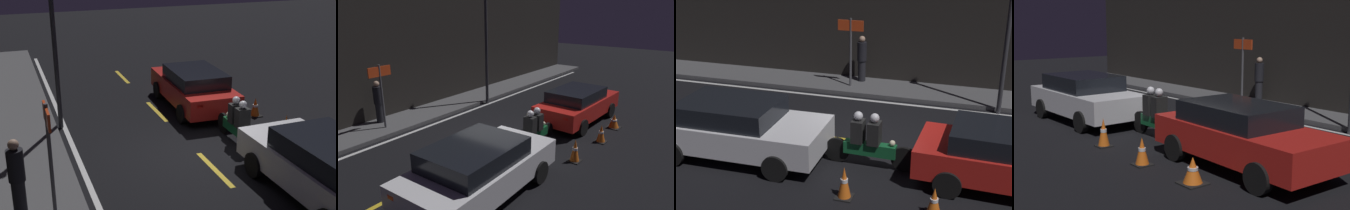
# 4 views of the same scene
# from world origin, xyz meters

# --- Properties ---
(ground_plane) EXTENTS (56.00, 56.00, 0.00)m
(ground_plane) POSITION_xyz_m (0.00, 0.00, 0.00)
(ground_plane) COLOR black
(raised_curb) EXTENTS (28.00, 1.80, 0.14)m
(raised_curb) POSITION_xyz_m (0.00, 4.29, 0.07)
(raised_curb) COLOR #4C4C4F
(raised_curb) RESTS_ON ground
(lane_dash_b) EXTENTS (2.00, 0.14, 0.01)m
(lane_dash_b) POSITION_xyz_m (-5.50, 0.00, 0.00)
(lane_dash_b) COLOR gold
(lane_dash_b) RESTS_ON ground
(lane_dash_c) EXTENTS (2.00, 0.14, 0.01)m
(lane_dash_c) POSITION_xyz_m (-1.00, 0.00, 0.00)
(lane_dash_c) COLOR gold
(lane_dash_c) RESTS_ON ground
(lane_dash_d) EXTENTS (2.00, 0.14, 0.01)m
(lane_dash_d) POSITION_xyz_m (3.50, 0.00, 0.00)
(lane_dash_d) COLOR gold
(lane_dash_d) RESTS_ON ground
(lane_solid_kerb) EXTENTS (25.20, 0.14, 0.01)m
(lane_solid_kerb) POSITION_xyz_m (0.00, 3.14, 0.00)
(lane_solid_kerb) COLOR silver
(lane_solid_kerb) RESTS_ON ground
(sedan_white) EXTENTS (4.39, 2.11, 1.45)m
(sedan_white) POSITION_xyz_m (-3.05, -1.68, 0.78)
(sedan_white) COLOR silver
(sedan_white) RESTS_ON ground
(motorcycle) EXTENTS (2.29, 0.37, 1.38)m
(motorcycle) POSITION_xyz_m (0.18, -1.26, 0.64)
(motorcycle) COLOR black
(motorcycle) RESTS_ON ground
(traffic_cone_near) EXTENTS (0.37, 0.37, 0.73)m
(traffic_cone_near) POSITION_xyz_m (0.08, -2.80, 0.36)
(traffic_cone_near) COLOR black
(traffic_cone_near) RESTS_ON ground
(traffic_cone_mid) EXTENTS (0.39, 0.39, 0.63)m
(traffic_cone_mid) POSITION_xyz_m (1.98, -2.90, 0.31)
(traffic_cone_mid) COLOR black
(traffic_cone_mid) RESTS_ON ground
(pedestrian) EXTENTS (0.34, 0.34, 1.66)m
(pedestrian) POSITION_xyz_m (-1.63, 4.74, 0.99)
(pedestrian) COLOR black
(pedestrian) RESTS_ON raised_curb
(shop_sign) EXTENTS (0.90, 0.08, 2.40)m
(shop_sign) POSITION_xyz_m (-1.86, 4.07, 1.83)
(shop_sign) COLOR #4C4C51
(shop_sign) RESTS_ON raised_curb
(street_lamp) EXTENTS (0.28, 0.28, 5.76)m
(street_lamp) POSITION_xyz_m (3.19, 3.24, 3.24)
(street_lamp) COLOR #333338
(street_lamp) RESTS_ON ground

